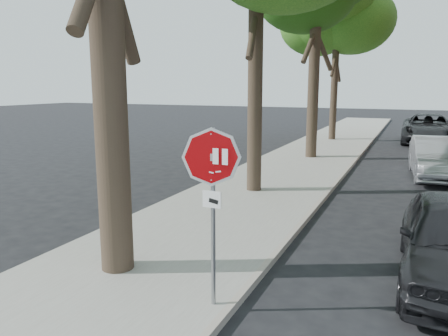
% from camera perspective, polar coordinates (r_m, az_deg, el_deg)
% --- Properties ---
extents(ground, '(120.00, 120.00, 0.00)m').
position_cam_1_polar(ground, '(6.57, 4.50, -19.32)').
color(ground, black).
rests_on(ground, ground).
extents(sidewalk_left, '(4.00, 55.00, 0.12)m').
position_cam_1_polar(sidewalk_left, '(18.21, 9.56, 0.39)').
color(sidewalk_left, gray).
rests_on(sidewalk_left, ground).
extents(curb_left, '(0.12, 55.00, 0.13)m').
position_cam_1_polar(curb_left, '(17.83, 15.96, -0.08)').
color(curb_left, '#9E9384').
rests_on(curb_left, ground).
extents(stop_sign, '(0.76, 0.34, 2.61)m').
position_cam_1_polar(stop_sign, '(6.08, -1.55, -2.01)').
color(stop_sign, gray).
rests_on(stop_sign, sidewalk_left).
extents(tree_far, '(5.29, 4.91, 9.33)m').
position_cam_1_polar(tree_far, '(27.17, 14.60, 18.74)').
color(tree_far, black).
rests_on(tree_far, sidewalk_left).
extents(car_b, '(1.90, 4.54, 1.46)m').
position_cam_1_polar(car_b, '(17.37, 25.97, 1.19)').
color(car_b, '#95969C').
rests_on(car_b, ground).
extents(car_d, '(2.83, 6.03, 1.67)m').
position_cam_1_polar(car_d, '(27.72, 25.10, 4.67)').
color(car_d, black).
rests_on(car_d, ground).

